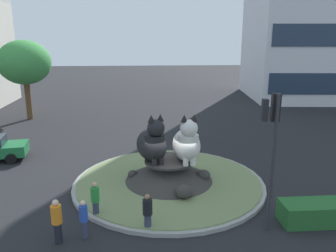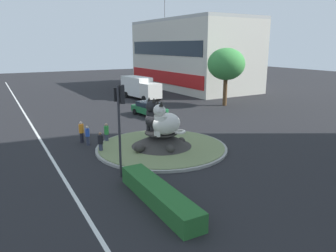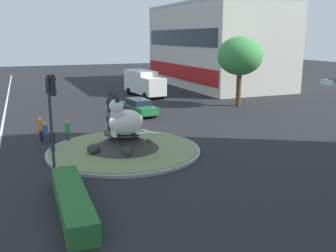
% 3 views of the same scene
% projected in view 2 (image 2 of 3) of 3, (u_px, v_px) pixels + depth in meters
% --- Properties ---
extents(ground_plane, '(160.00, 160.00, 0.00)m').
position_uv_depth(ground_plane, '(162.00, 149.00, 24.42)').
color(ground_plane, black).
extents(lane_centreline, '(112.00, 0.20, 0.01)m').
position_uv_depth(lane_centreline, '(57.00, 167.00, 20.81)').
color(lane_centreline, silver).
rests_on(lane_centreline, ground).
extents(roundabout_island, '(9.84, 9.84, 1.34)m').
position_uv_depth(roundabout_island, '(162.00, 143.00, 24.29)').
color(roundabout_island, gray).
rests_on(roundabout_island, ground).
extents(cat_statue_black, '(2.08, 2.68, 2.51)m').
position_uv_depth(cat_statue_black, '(156.00, 117.00, 24.57)').
color(cat_statue_black, black).
rests_on(cat_statue_black, roundabout_island).
extents(cat_statue_white, '(1.58, 2.57, 2.52)m').
position_uv_depth(cat_statue_white, '(165.00, 122.00, 23.03)').
color(cat_statue_white, silver).
rests_on(cat_statue_white, roundabout_island).
extents(traffic_light_mast, '(0.76, 0.49, 5.45)m').
position_uv_depth(traffic_light_mast, '(120.00, 111.00, 18.37)').
color(traffic_light_mast, '#2D2D33').
rests_on(traffic_light_mast, ground).
extents(shophouse_block, '(24.63, 12.91, 15.45)m').
position_uv_depth(shophouse_block, '(192.00, 55.00, 57.65)').
color(shophouse_block, beige).
rests_on(shophouse_block, ground).
extents(clipped_hedge_strip, '(6.66, 1.20, 0.90)m').
position_uv_depth(clipped_hedge_strip, '(158.00, 195.00, 15.87)').
color(clipped_hedge_strip, '#235B28').
rests_on(clipped_hedge_strip, ground).
extents(broadleaf_tree_behind_island, '(4.71, 4.71, 7.29)m').
position_uv_depth(broadleaf_tree_behind_island, '(226.00, 64.00, 40.64)').
color(broadleaf_tree_behind_island, brown).
rests_on(broadleaf_tree_behind_island, ground).
extents(pedestrian_orange_shirt, '(0.39, 0.39, 1.74)m').
position_uv_depth(pedestrian_orange_shirt, '(81.00, 132.00, 25.73)').
color(pedestrian_orange_shirt, black).
rests_on(pedestrian_orange_shirt, ground).
extents(pedestrian_green_shirt, '(0.36, 0.36, 1.64)m').
position_uv_depth(pedestrian_green_shirt, '(107.00, 133.00, 25.55)').
color(pedestrian_green_shirt, '#33384C').
rests_on(pedestrian_green_shirt, ground).
extents(pedestrian_blue_shirt, '(0.32, 0.32, 1.56)m').
position_uv_depth(pedestrian_blue_shirt, '(88.00, 135.00, 25.07)').
color(pedestrian_blue_shirt, '#33384C').
rests_on(pedestrian_blue_shirt, ground).
extents(pedestrian_black_shirt, '(0.38, 0.38, 1.59)m').
position_uv_depth(pedestrian_black_shirt, '(101.00, 142.00, 23.17)').
color(pedestrian_black_shirt, '#33384C').
rests_on(pedestrian_black_shirt, ground).
extents(sedan_on_far_lane, '(4.93, 2.53, 1.52)m').
position_uv_depth(sedan_on_far_lane, '(149.00, 109.00, 35.61)').
color(sedan_on_far_lane, '#1E6B38').
rests_on(sedan_on_far_lane, ground).
extents(delivery_box_truck, '(7.73, 3.37, 3.13)m').
position_uv_depth(delivery_box_truck, '(140.00, 87.00, 46.66)').
color(delivery_box_truck, silver).
rests_on(delivery_box_truck, ground).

